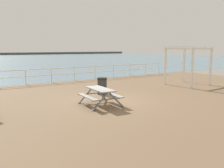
# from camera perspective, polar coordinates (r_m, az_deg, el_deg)

# --- Properties ---
(ground_plane) EXTENTS (30.00, 24.00, 0.20)m
(ground_plane) POSITION_cam_1_polar(r_m,az_deg,el_deg) (11.90, -0.99, -4.45)
(ground_plane) COLOR brown
(seaward_railing) EXTENTS (23.07, 0.07, 1.08)m
(seaward_railing) POSITION_cam_1_polar(r_m,az_deg,el_deg) (18.64, -14.34, 2.65)
(seaward_railing) COLOR white
(seaward_railing) RESTS_ON ground
(picnic_table_mid_centre) EXTENTS (1.70, 1.94, 0.80)m
(picnic_table_mid_centre) POSITION_cam_1_polar(r_m,az_deg,el_deg) (10.81, -2.87, -2.07)
(picnic_table_mid_centre) COLOR gray
(picnic_table_mid_centre) RESTS_ON ground
(lattice_pergola) EXTENTS (2.56, 2.68, 2.70)m
(lattice_pergola) POSITION_cam_1_polar(r_m,az_deg,el_deg) (17.64, 17.80, 6.25)
(lattice_pergola) COLOR white
(lattice_pergola) RESTS_ON ground
(litter_bin) EXTENTS (0.55, 0.55, 0.95)m
(litter_bin) POSITION_cam_1_polar(r_m,az_deg,el_deg) (13.38, -2.39, -0.48)
(litter_bin) COLOR #2D2D33
(litter_bin) RESTS_ON ground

